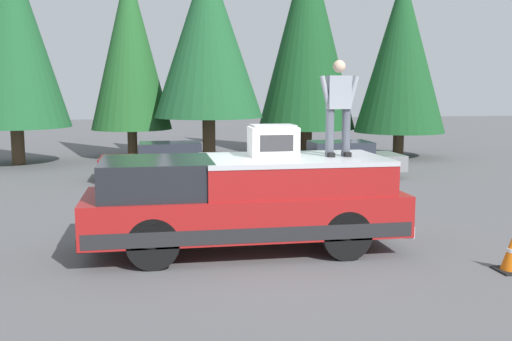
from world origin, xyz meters
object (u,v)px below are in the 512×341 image
object	(u,v)px
parked_car_grey	(338,160)
person_on_truck_bed	(339,105)
pickup_truck	(244,202)
parked_car_maroon	(168,161)
compressor_unit	(273,141)

from	to	relation	value
parked_car_grey	person_on_truck_bed	bearing A→B (deg)	162.25
pickup_truck	parked_car_maroon	distance (m)	8.57
pickup_truck	person_on_truck_bed	bearing A→B (deg)	-91.62
compressor_unit	parked_car_maroon	size ratio (longest dim) A/B	0.20
pickup_truck	parked_car_maroon	size ratio (longest dim) A/B	1.35
parked_car_grey	parked_car_maroon	xyz separation A→B (m)	(0.55, 5.36, 0.00)
pickup_truck	person_on_truck_bed	xyz separation A→B (m)	(-0.05, -1.67, 1.68)
person_on_truck_bed	parked_car_maroon	world-z (taller)	person_on_truck_bed
parked_car_maroon	pickup_truck	bearing A→B (deg)	-172.42
person_on_truck_bed	parked_car_grey	size ratio (longest dim) A/B	0.41
pickup_truck	parked_car_grey	size ratio (longest dim) A/B	1.35
parked_car_grey	parked_car_maroon	size ratio (longest dim) A/B	1.00
parked_car_grey	compressor_unit	bearing A→B (deg)	154.62
person_on_truck_bed	parked_car_maroon	xyz separation A→B (m)	(8.54, 2.80, -1.97)
person_on_truck_bed	parked_car_grey	distance (m)	8.61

